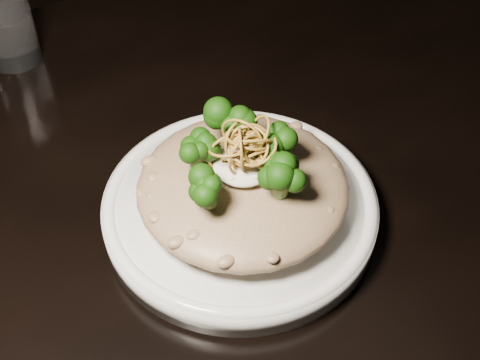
{
  "coord_description": "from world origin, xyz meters",
  "views": [
    {
      "loc": [
        -0.17,
        -0.43,
        1.24
      ],
      "look_at": [
        0.04,
        -0.06,
        0.81
      ],
      "focal_mm": 50.0,
      "sensor_mm": 36.0,
      "label": 1
    }
  ],
  "objects": [
    {
      "name": "cheese",
      "position": [
        0.04,
        -0.07,
        0.83
      ],
      "size": [
        0.05,
        0.05,
        0.02
      ],
      "primitive_type": "ellipsoid",
      "color": "white",
      "rests_on": "risotto"
    },
    {
      "name": "shallots",
      "position": [
        0.04,
        -0.06,
        0.85
      ],
      "size": [
        0.05,
        0.05,
        0.04
      ],
      "primitive_type": null,
      "color": "brown",
      "rests_on": "cheese"
    },
    {
      "name": "table",
      "position": [
        0.0,
        0.0,
        0.67
      ],
      "size": [
        1.1,
        0.8,
        0.75
      ],
      "color": "black",
      "rests_on": "ground"
    },
    {
      "name": "risotto",
      "position": [
        0.04,
        -0.07,
        0.8
      ],
      "size": [
        0.2,
        0.2,
        0.04
      ],
      "primitive_type": "ellipsoid",
      "color": "brown",
      "rests_on": "plate"
    },
    {
      "name": "broccoli",
      "position": [
        0.03,
        -0.07,
        0.84
      ],
      "size": [
        0.12,
        0.12,
        0.04
      ],
      "primitive_type": null,
      "color": "black",
      "rests_on": "risotto"
    },
    {
      "name": "plate",
      "position": [
        0.04,
        -0.06,
        0.76
      ],
      "size": [
        0.26,
        0.26,
        0.03
      ],
      "primitive_type": "cylinder",
      "color": "white",
      "rests_on": "table"
    },
    {
      "name": "drinking_glass",
      "position": [
        -0.08,
        0.3,
        0.8
      ],
      "size": [
        0.08,
        0.08,
        0.11
      ],
      "primitive_type": "cylinder",
      "rotation": [
        0.0,
        0.0,
        0.31
      ],
      "color": "white",
      "rests_on": "table"
    }
  ]
}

